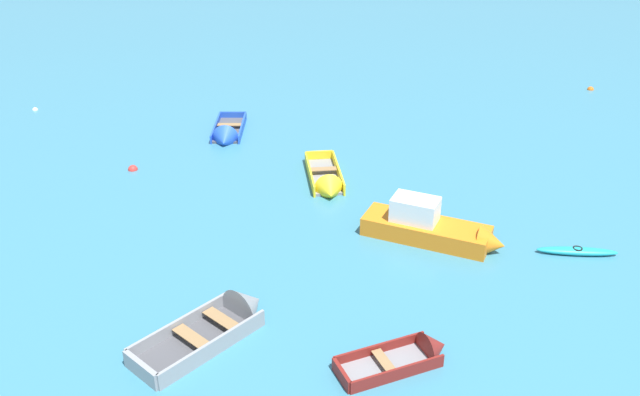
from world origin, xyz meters
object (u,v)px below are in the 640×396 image
object	(u,v)px
rowboat_maroon_far_back	(414,355)
motor_launch_orange_center	(436,228)
rowboat_grey_near_camera	(227,320)
rowboat_blue_back_row_center	(226,136)
rowboat_yellow_outer_right	(327,184)
kayak_turquoise_near_right	(577,251)
mooring_buoy_near_foreground	(133,170)
mooring_buoy_far_field	(35,110)
mooring_buoy_between_boats_right	(590,90)

from	to	relation	value
rowboat_maroon_far_back	motor_launch_orange_center	bearing A→B (deg)	65.42
rowboat_grey_near_camera	rowboat_blue_back_row_center	xyz separation A→B (m)	(1.03, 15.09, -0.05)
rowboat_yellow_outer_right	rowboat_blue_back_row_center	bearing A→B (deg)	121.07
kayak_turquoise_near_right	rowboat_yellow_outer_right	world-z (taller)	rowboat_yellow_outer_right
kayak_turquoise_near_right	rowboat_yellow_outer_right	bearing A→B (deg)	138.18
rowboat_yellow_outer_right	mooring_buoy_near_foreground	distance (m)	9.05
kayak_turquoise_near_right	mooring_buoy_far_field	distance (m)	29.46
motor_launch_orange_center	kayak_turquoise_near_right	bearing A→B (deg)	-21.77
rowboat_grey_near_camera	rowboat_blue_back_row_center	world-z (taller)	rowboat_grey_near_camera
rowboat_grey_near_camera	mooring_buoy_near_foreground	size ratio (longest dim) A/B	10.17
motor_launch_orange_center	mooring_buoy_near_foreground	xyz separation A→B (m)	(-11.37, 8.62, -0.52)
kayak_turquoise_near_right	rowboat_grey_near_camera	bearing A→B (deg)	-172.18
rowboat_grey_near_camera	mooring_buoy_between_boats_right	size ratio (longest dim) A/B	11.63
mooring_buoy_between_boats_right	rowboat_yellow_outer_right	bearing A→B (deg)	-151.24
rowboat_grey_near_camera	rowboat_yellow_outer_right	size ratio (longest dim) A/B	1.03
mooring_buoy_between_boats_right	mooring_buoy_near_foreground	world-z (taller)	mooring_buoy_near_foreground
rowboat_grey_near_camera	rowboat_blue_back_row_center	size ratio (longest dim) A/B	1.05
mooring_buoy_between_boats_right	mooring_buoy_near_foreground	bearing A→B (deg)	-166.21
kayak_turquoise_near_right	mooring_buoy_near_foreground	xyz separation A→B (m)	(-16.08, 10.50, -0.13)
rowboat_yellow_outer_right	kayak_turquoise_near_right	bearing A→B (deg)	-41.82
rowboat_blue_back_row_center	mooring_buoy_far_field	world-z (taller)	rowboat_blue_back_row_center
mooring_buoy_far_field	rowboat_maroon_far_back	bearing A→B (deg)	-59.18
rowboat_grey_near_camera	mooring_buoy_near_foreground	distance (m)	12.71
rowboat_maroon_far_back	rowboat_yellow_outer_right	bearing A→B (deg)	91.17
rowboat_yellow_outer_right	mooring_buoy_near_foreground	bearing A→B (deg)	156.83
rowboat_blue_back_row_center	rowboat_grey_near_camera	bearing A→B (deg)	-93.92
mooring_buoy_far_field	mooring_buoy_between_boats_right	xyz separation A→B (m)	(32.55, -2.67, 0.00)
kayak_turquoise_near_right	rowboat_maroon_far_back	xyz separation A→B (m)	(-7.53, -4.29, 0.05)
rowboat_blue_back_row_center	rowboat_maroon_far_back	distance (m)	18.11
rowboat_yellow_outer_right	mooring_buoy_far_field	distance (m)	19.05
rowboat_maroon_far_back	mooring_buoy_between_boats_right	xyz separation A→B (m)	(18.22, 21.36, -0.18)
rowboat_grey_near_camera	rowboat_yellow_outer_right	world-z (taller)	rowboat_grey_near_camera
kayak_turquoise_near_right	mooring_buoy_between_boats_right	size ratio (longest dim) A/B	7.51
motor_launch_orange_center	rowboat_maroon_far_back	size ratio (longest dim) A/B	1.46
rowboat_grey_near_camera	rowboat_maroon_far_back	world-z (taller)	rowboat_grey_near_camera
kayak_turquoise_near_right	mooring_buoy_far_field	world-z (taller)	kayak_turquoise_near_right
rowboat_yellow_outer_right	mooring_buoy_far_field	bearing A→B (deg)	137.79
rowboat_blue_back_row_center	rowboat_yellow_outer_right	distance (m)	7.48
mooring_buoy_far_field	mooring_buoy_between_boats_right	world-z (taller)	mooring_buoy_between_boats_right
kayak_turquoise_near_right	rowboat_maroon_far_back	world-z (taller)	rowboat_maroon_far_back
rowboat_grey_near_camera	kayak_turquoise_near_right	distance (m)	12.78
rowboat_maroon_far_back	mooring_buoy_near_foreground	size ratio (longest dim) A/B	7.91
rowboat_grey_near_camera	rowboat_yellow_outer_right	bearing A→B (deg)	60.58
mooring_buoy_between_boats_right	rowboat_maroon_far_back	bearing A→B (deg)	-130.46
mooring_buoy_near_foreground	motor_launch_orange_center	bearing A→B (deg)	-37.18
rowboat_yellow_outer_right	mooring_buoy_between_boats_right	world-z (taller)	rowboat_yellow_outer_right
mooring_buoy_near_foreground	kayak_turquoise_near_right	bearing A→B (deg)	-33.16
rowboat_grey_near_camera	rowboat_maroon_far_back	bearing A→B (deg)	-26.48
rowboat_yellow_outer_right	mooring_buoy_near_foreground	world-z (taller)	rowboat_yellow_outer_right
kayak_turquoise_near_right	motor_launch_orange_center	distance (m)	5.09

